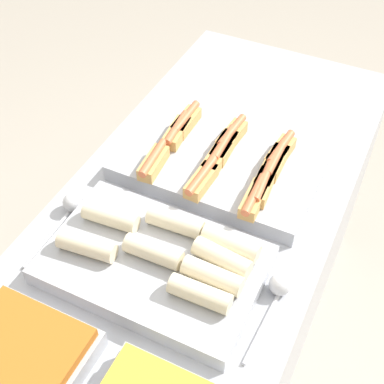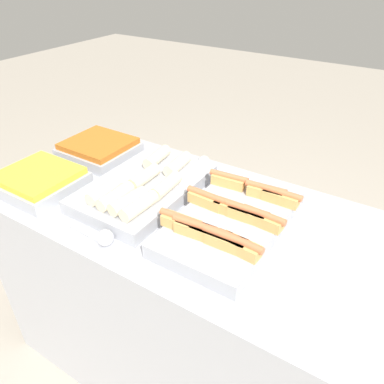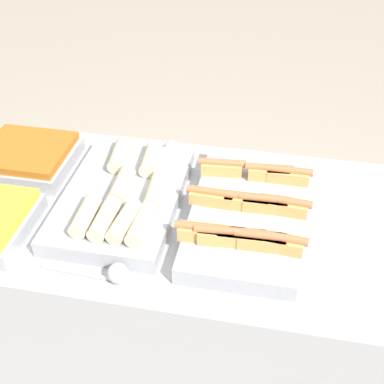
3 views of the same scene
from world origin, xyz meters
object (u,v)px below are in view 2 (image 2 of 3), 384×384
at_px(serving_spoon_near, 102,237).
at_px(tray_side_back, 99,149).
at_px(tray_side_front, 40,181).
at_px(serving_spoon_far, 201,162).
at_px(tray_hotdogs, 232,218).
at_px(tray_wraps, 144,187).

bearing_deg(serving_spoon_near, tray_side_back, 134.98).
xyz_separation_m(tray_side_front, serving_spoon_far, (0.42, 0.47, -0.01)).
bearing_deg(tray_side_back, serving_spoon_far, 20.60).
height_order(tray_hotdogs, tray_side_front, tray_hotdogs).
xyz_separation_m(tray_wraps, serving_spoon_far, (0.06, 0.30, -0.01)).
bearing_deg(serving_spoon_far, tray_side_front, -131.79).
bearing_deg(tray_side_back, serving_spoon_near, -45.02).
height_order(tray_hotdogs, tray_wraps, tray_hotdogs).
xyz_separation_m(tray_hotdogs, tray_wraps, (-0.36, -0.00, -0.00)).
xyz_separation_m(tray_wraps, serving_spoon_near, (0.06, -0.28, -0.01)).
height_order(tray_side_front, serving_spoon_far, tray_side_front).
xyz_separation_m(tray_side_front, tray_side_back, (0.00, 0.31, 0.00)).
bearing_deg(tray_side_front, serving_spoon_near, -14.16).
bearing_deg(tray_hotdogs, tray_wraps, -179.75).
distance_m(tray_hotdogs, tray_wraps, 0.36).
bearing_deg(tray_side_front, tray_wraps, 25.81).
xyz_separation_m(tray_hotdogs, tray_side_back, (-0.72, 0.14, -0.00)).
bearing_deg(tray_hotdogs, serving_spoon_far, 135.27).
height_order(serving_spoon_near, serving_spoon_far, same).
xyz_separation_m(tray_side_back, serving_spoon_near, (0.42, -0.42, -0.01)).
xyz_separation_m(tray_hotdogs, serving_spoon_near, (-0.30, -0.28, -0.01)).
distance_m(tray_hotdogs, tray_side_front, 0.74).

